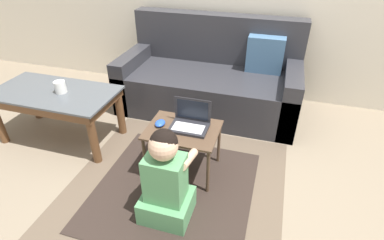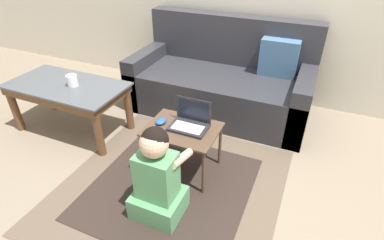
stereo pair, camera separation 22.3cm
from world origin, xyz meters
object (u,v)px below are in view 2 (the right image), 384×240
person_seated (157,178)px  couch (222,81)px  coffee_table (68,92)px  laptop_desk (182,134)px  cup_on_table (72,80)px  computer_mouse (161,121)px  laptop (190,123)px

person_seated → couch: bearing=93.1°
coffee_table → laptop_desk: 1.23m
cup_on_table → computer_mouse: bearing=-7.4°
couch → person_seated: couch is taller
couch → laptop_desk: (0.05, -1.10, 0.05)m
laptop_desk → laptop: 0.10m
computer_mouse → coffee_table: bearing=173.5°
coffee_table → person_seated: (1.25, -0.58, -0.10)m
laptop → computer_mouse: size_ratio=2.79×
couch → cup_on_table: (-1.09, -0.98, 0.22)m
couch → person_seated: 1.56m
couch → coffee_table: couch is taller
couch → laptop_desk: bearing=-87.5°
couch → computer_mouse: bearing=-96.9°
laptop → person_seated: (-0.01, -0.50, -0.13)m
computer_mouse → couch: bearing=83.1°
computer_mouse → cup_on_table: bearing=172.6°
laptop_desk → computer_mouse: 0.19m
couch → cup_on_table: size_ratio=17.97×
laptop → person_seated: person_seated is taller
laptop → person_seated: bearing=-91.0°
person_seated → computer_mouse: bearing=115.3°
couch → cup_on_table: couch is taller
person_seated → cup_on_table: size_ratio=6.88×
couch → person_seated: size_ratio=2.61×
laptop_desk → coffee_table: bearing=174.4°
couch → laptop: bearing=-85.0°
coffee_table → laptop_desk: coffee_table is taller
laptop_desk → person_seated: 0.46m
couch → laptop_desk: couch is taller
laptop → computer_mouse: laptop is taller
laptop → person_seated: size_ratio=0.40×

